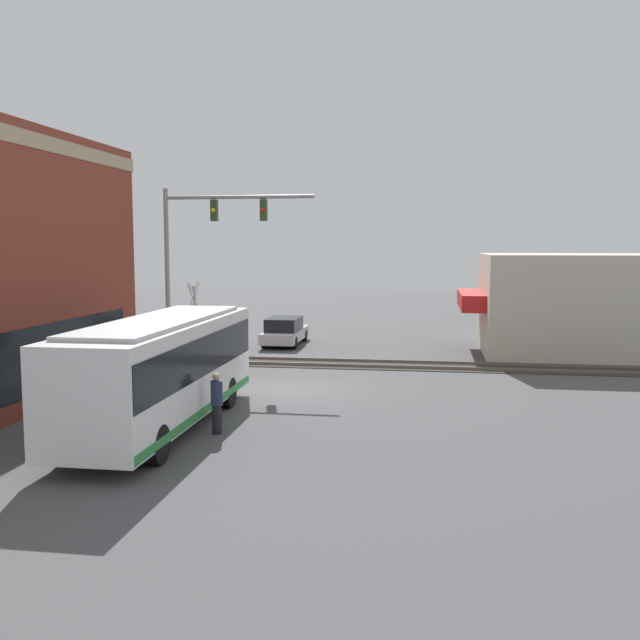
{
  "coord_description": "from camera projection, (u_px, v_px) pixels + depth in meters",
  "views": [
    {
      "loc": [
        -25.43,
        -4.86,
        5.38
      ],
      "look_at": [
        4.82,
        -0.2,
        2.12
      ],
      "focal_mm": 40.0,
      "sensor_mm": 36.0,
      "label": 1
    }
  ],
  "objects": [
    {
      "name": "ground_plane",
      "position": [
        295.0,
        391.0,
        26.3
      ],
      "size": [
        120.0,
        120.0,
        0.0
      ],
      "primitive_type": "plane",
      "color": "#4C4C4F"
    },
    {
      "name": "shop_building",
      "position": [
        578.0,
        304.0,
        35.02
      ],
      "size": [
        8.43,
        10.52,
        4.9
      ],
      "color": "beige",
      "rests_on": "ground"
    },
    {
      "name": "city_bus",
      "position": [
        162.0,
        368.0,
        20.7
      ],
      "size": [
        10.22,
        2.59,
        3.25
      ],
      "color": "white",
      "rests_on": "ground"
    },
    {
      "name": "traffic_signal_gantry",
      "position": [
        203.0,
        241.0,
        30.41
      ],
      "size": [
        0.42,
        6.55,
        7.76
      ],
      "color": "gray",
      "rests_on": "ground"
    },
    {
      "name": "crossing_signal",
      "position": [
        194.0,
        316.0,
        30.6
      ],
      "size": [
        1.41,
        1.18,
        3.81
      ],
      "color": "gray",
      "rests_on": "ground"
    },
    {
      "name": "rail_track_near",
      "position": [
        320.0,
        363.0,
        32.19
      ],
      "size": [
        2.6,
        60.0,
        0.15
      ],
      "color": "#332D28",
      "rests_on": "ground"
    },
    {
      "name": "parked_car_silver",
      "position": [
        285.0,
        332.0,
        38.24
      ],
      "size": [
        4.84,
        1.82,
        1.49
      ],
      "color": "#B7B7BC",
      "rests_on": "ground"
    },
    {
      "name": "pedestrian_near_bus",
      "position": [
        217.0,
        403.0,
        20.22
      ],
      "size": [
        0.34,
        0.34,
        1.75
      ],
      "color": "black",
      "rests_on": "ground"
    },
    {
      "name": "pedestrian_at_crossing",
      "position": [
        193.0,
        353.0,
        29.84
      ],
      "size": [
        0.34,
        0.34,
        1.64
      ],
      "color": "#473828",
      "rests_on": "ground"
    }
  ]
}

